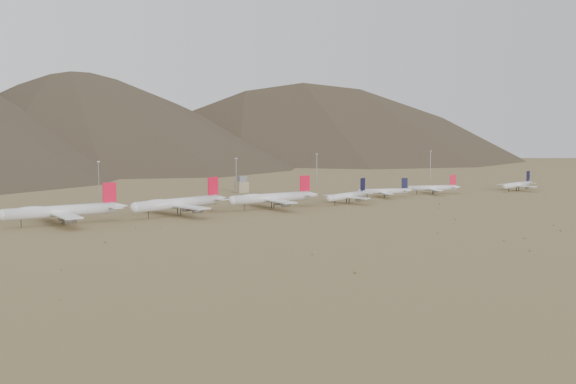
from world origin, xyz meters
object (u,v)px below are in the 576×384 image
narrowbody_a (348,196)px  control_tower (241,185)px  narrowbody_b (385,191)px  widebody_west (61,211)px  widebody_east (272,198)px  widebody_centre (178,203)px

narrowbody_a → control_tower: (-25.96, 95.08, 0.38)m
narrowbody_b → narrowbody_a: bearing=-141.2°
widebody_west → narrowbody_b: (225.93, 12.75, -2.89)m
widebody_west → widebody_east: widebody_west is taller
control_tower → widebody_centre: bearing=-134.9°
widebody_centre → widebody_east: (61.70, -0.47, -0.43)m
widebody_east → narrowbody_b: bearing=6.8°
narrowbody_b → widebody_centre: bearing=-156.7°
widebody_east → narrowbody_b: widebody_east is taller
widebody_centre → narrowbody_b: 159.53m
widebody_centre → narrowbody_a: widebody_centre is taller
widebody_centre → narrowbody_a: bearing=-14.4°
widebody_centre → control_tower: 129.14m
widebody_east → narrowbody_a: size_ratio=1.44×
widebody_east → narrowbody_b: 98.14m
widebody_centre → widebody_east: bearing=-13.1°
widebody_centre → widebody_west: bearing=168.6°
widebody_centre → widebody_east: size_ratio=1.05×
narrowbody_a → control_tower: narrowbody_a is taller
narrowbody_a → widebody_west: bearing=160.6°
narrowbody_b → control_tower: 105.08m
widebody_centre → control_tower: bearing=32.5°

